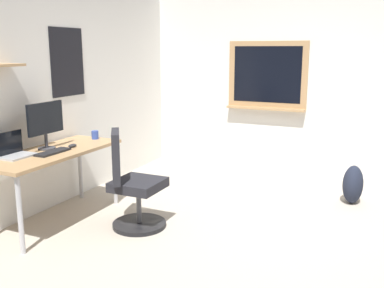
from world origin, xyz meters
TOP-DOWN VIEW (x-y plane):
  - ground_plane at (0.00, 0.00)m, footprint 5.20×5.20m
  - wall_back at (-0.01, 2.45)m, footprint 5.00×0.30m
  - wall_right at (2.45, 0.03)m, footprint 0.22×5.00m
  - desk at (-0.38, 2.07)m, footprint 1.48×0.60m
  - office_chair at (-0.19, 1.30)m, footprint 0.56×0.57m
  - laptop at (-0.72, 2.21)m, footprint 0.31×0.21m
  - monitor_primary at (-0.34, 2.17)m, footprint 0.46×0.17m
  - keyboard at (-0.46, 1.99)m, footprint 0.37×0.13m
  - computer_mouse at (-0.18, 1.99)m, footprint 0.10×0.06m
  - coffee_mug at (0.26, 2.04)m, footprint 0.08×0.08m
  - backpack at (1.43, -0.56)m, footprint 0.32×0.22m

SIDE VIEW (x-z plane):
  - ground_plane at x=0.00m, z-range 0.00..0.00m
  - backpack at x=1.43m, z-range 0.00..0.43m
  - office_chair at x=-0.19m, z-range -0.07..0.88m
  - desk at x=-0.38m, z-range 0.29..1.01m
  - keyboard at x=-0.46m, z-range 0.72..0.74m
  - computer_mouse at x=-0.18m, z-range 0.72..0.76m
  - coffee_mug at x=0.26m, z-range 0.72..0.82m
  - laptop at x=-0.72m, z-range 0.66..0.89m
  - monitor_primary at x=-0.34m, z-range 0.76..1.23m
  - wall_right at x=2.45m, z-range 0.00..2.60m
  - wall_back at x=-0.01m, z-range 0.00..2.60m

